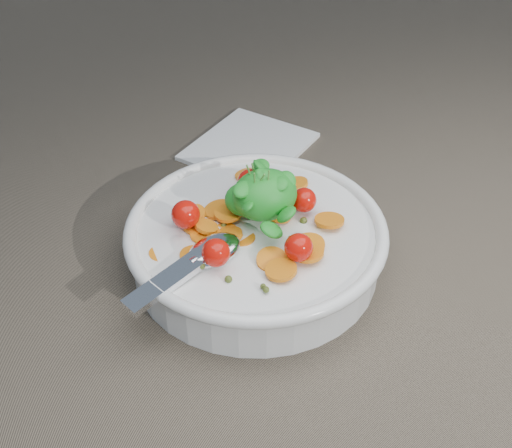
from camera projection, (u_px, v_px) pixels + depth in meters
name	position (u px, v px, depth m)	size (l,w,h in m)	color
ground	(291.00, 265.00, 0.64)	(6.00, 6.00, 0.00)	#756854
bowl	(256.00, 241.00, 0.62)	(0.27, 0.25, 0.11)	white
napkin	(249.00, 146.00, 0.80)	(0.14, 0.12, 0.01)	white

